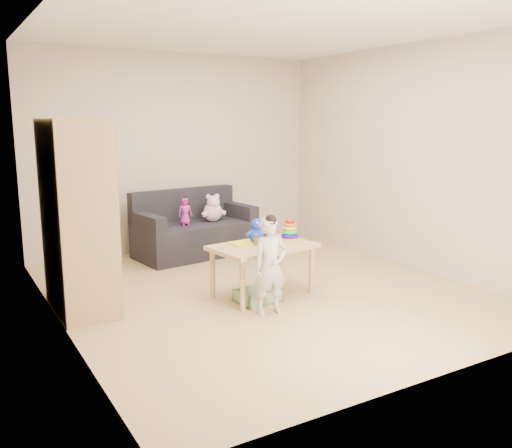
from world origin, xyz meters
TOP-DOWN VIEW (x-y plane):
  - room at (0.00, 0.00)m, footprint 4.50×4.50m
  - wardrobe at (-1.75, 0.38)m, footprint 0.48×0.97m
  - sofa at (0.00, 1.72)m, footprint 1.59×0.94m
  - play_table at (-0.10, -0.14)m, footprint 1.06×0.74m
  - storage_bin at (-0.24, -0.27)m, footprint 0.42×0.33m
  - toddler at (-0.31, -0.62)m, footprint 0.34×0.25m
  - pink_bear at (0.26, 1.72)m, footprint 0.28×0.25m
  - doll at (-0.16, 1.66)m, footprint 0.19×0.14m
  - ring_stacker at (0.27, -0.06)m, footprint 0.18×0.18m
  - brown_bottle at (0.05, 0.09)m, footprint 0.07×0.07m
  - blue_plush at (-0.10, -0.01)m, footprint 0.26×0.24m
  - wooden_figure at (-0.18, -0.14)m, footprint 0.06×0.05m
  - yellow_book at (-0.27, 0.00)m, footprint 0.20×0.20m

SIDE VIEW (x-z plane):
  - storage_bin at x=-0.24m, z-range 0.00..0.12m
  - sofa at x=0.00m, z-range 0.00..0.42m
  - play_table at x=-0.10m, z-range 0.00..0.52m
  - toddler at x=-0.31m, z-range 0.00..0.86m
  - yellow_book at x=-0.27m, z-range 0.52..0.54m
  - pink_bear at x=0.26m, z-range 0.42..0.73m
  - wooden_figure at x=-0.18m, z-range 0.52..0.64m
  - doll at x=-0.16m, z-range 0.42..0.76m
  - ring_stacker at x=0.27m, z-range 0.50..0.71m
  - brown_bottle at x=0.05m, z-range 0.50..0.72m
  - blue_plush at x=-0.10m, z-range 0.52..0.77m
  - wardrobe at x=-1.75m, z-range 0.00..1.74m
  - room at x=0.00m, z-range -0.95..3.55m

